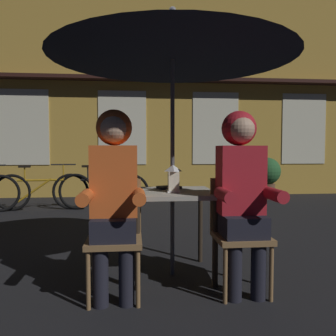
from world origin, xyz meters
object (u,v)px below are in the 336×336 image
at_px(person_right_hooded, 241,183).
at_px(bicycle_second, 41,191).
at_px(book, 169,187).
at_px(potted_plant, 267,174).
at_px(lantern, 173,178).
at_px(person_left_hooded, 114,184).
at_px(chair_right, 239,228).
at_px(chair_left, 115,231).
at_px(bicycle_third, 103,191).
at_px(cafe_table, 172,202).
at_px(patio_umbrella, 173,37).

xyz_separation_m(person_right_hooded, bicycle_second, (-2.48, 3.85, -0.50)).
xyz_separation_m(book, potted_plant, (2.62, 4.21, -0.21)).
xyz_separation_m(lantern, person_left_hooded, (-0.48, -0.35, -0.01)).
xyz_separation_m(person_left_hooded, book, (0.47, 0.60, -0.09)).
xyz_separation_m(chair_right, bicycle_second, (-2.48, 3.79, -0.14)).
xyz_separation_m(person_left_hooded, bicycle_second, (-1.52, 3.85, -0.50)).
relative_size(lantern, book, 1.16).
relative_size(lantern, potted_plant, 0.25).
distance_m(lantern, bicycle_second, 4.06).
relative_size(chair_left, bicycle_second, 0.52).
height_order(chair_left, bicycle_third, chair_left).
distance_m(lantern, bicycle_third, 3.56).
distance_m(chair_left, book, 0.76).
distance_m(chair_left, bicycle_third, 3.73).
height_order(bicycle_second, book, bicycle_second).
bearing_deg(bicycle_third, person_left_hooded, -83.81).
distance_m(cafe_table, book, 0.21).
bearing_deg(lantern, person_left_hooded, -143.62).
bearing_deg(chair_left, potted_plant, 56.98).
bearing_deg(person_left_hooded, lantern, 36.38).
height_order(lantern, bicycle_second, lantern).
bearing_deg(chair_right, chair_left, 180.00).
xyz_separation_m(chair_right, person_left_hooded, (-0.96, -0.06, 0.36)).
distance_m(bicycle_second, bicycle_third, 1.12).
height_order(cafe_table, book, book).
xyz_separation_m(bicycle_second, book, (1.99, -3.25, 0.41)).
relative_size(person_left_hooded, bicycle_second, 0.83).
bearing_deg(chair_right, bicycle_second, 123.19).
xyz_separation_m(patio_umbrella, person_right_hooded, (0.48, -0.43, -1.21)).
height_order(bicycle_third, potted_plant, potted_plant).
distance_m(lantern, chair_left, 0.67).
height_order(bicycle_third, book, bicycle_third).
height_order(bicycle_second, bicycle_third, same).
bearing_deg(book, chair_left, -148.79).
height_order(lantern, chair_right, lantern).
xyz_separation_m(lantern, bicycle_second, (-2.00, 3.50, -0.51)).
bearing_deg(bicycle_second, chair_left, -68.15).
xyz_separation_m(cafe_table, chair_right, (0.48, -0.37, -0.15)).
bearing_deg(lantern, bicycle_third, 104.54).
height_order(chair_left, chair_right, same).
relative_size(chair_left, chair_right, 1.00).
xyz_separation_m(cafe_table, person_right_hooded, (0.48, -0.43, 0.21)).
bearing_deg(lantern, book, 92.08).
relative_size(lantern, person_left_hooded, 0.17).
relative_size(patio_umbrella, bicycle_third, 1.39).
distance_m(person_left_hooded, bicycle_second, 4.17).
xyz_separation_m(patio_umbrella, person_left_hooded, (-0.48, -0.43, -1.21)).
xyz_separation_m(person_left_hooded, bicycle_third, (-0.41, 3.76, -0.50)).
xyz_separation_m(patio_umbrella, bicycle_second, (-2.00, 3.42, -1.71)).
height_order(cafe_table, bicycle_second, bicycle_second).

